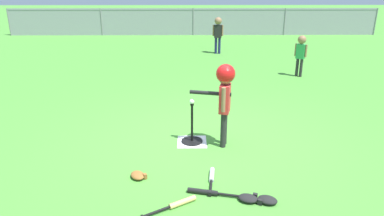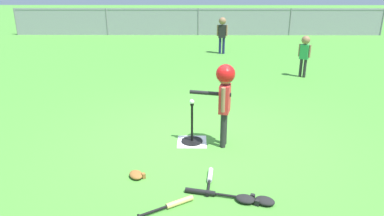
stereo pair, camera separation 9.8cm
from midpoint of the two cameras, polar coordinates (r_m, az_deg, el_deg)
name	(u,v)px [view 2 (the right image)]	position (r m, az deg, el deg)	size (l,w,h in m)	color
ground_plane	(204,143)	(5.37, 2.54, -5.66)	(60.00, 60.00, 0.00)	#478C33
home_plate	(192,142)	(5.39, 0.52, -5.46)	(0.44, 0.44, 0.01)	white
batting_tee	(192,136)	(5.35, 0.53, -4.60)	(0.32, 0.32, 0.61)	black
baseball_on_tee	(192,102)	(5.15, 0.55, 1.06)	(0.07, 0.07, 0.07)	white
batter_child	(225,89)	(4.99, 5.85, 3.08)	(0.64, 0.34, 1.23)	#262626
fielder_near_left	(305,51)	(9.26, 18.04, 8.78)	(0.26, 0.22, 1.04)	#262626
fielder_near_right	(222,30)	(11.77, 5.15, 12.37)	(0.35, 0.23, 1.18)	#191E4C
spare_bat_silver	(210,178)	(4.44, 3.55, -11.18)	(0.12, 0.58, 0.06)	silver
spare_bat_wood	(174,204)	(3.98, -2.18, -15.23)	(0.59, 0.39, 0.06)	#DBB266
spare_bat_black	(206,193)	(4.16, 3.05, -13.50)	(0.70, 0.22, 0.06)	black
glove_by_plate	(265,201)	(4.10, 12.34, -14.46)	(0.27, 0.24, 0.07)	black
glove_near_bats	(136,175)	(4.52, -8.34, -10.63)	(0.25, 0.27, 0.07)	brown
glove_tossed_aside	(246,199)	(4.10, 9.38, -14.29)	(0.26, 0.23, 0.07)	black
outfield_fence	(198,21)	(15.82, 1.22, 13.90)	(16.06, 0.06, 1.15)	slate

